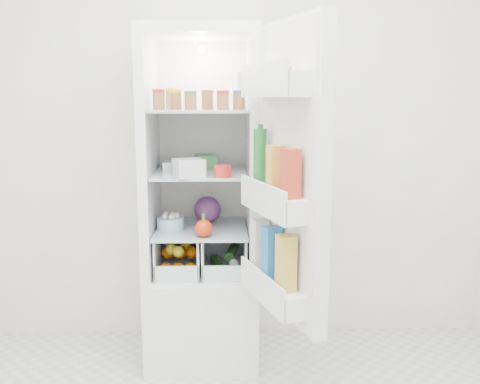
{
  "coord_description": "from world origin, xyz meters",
  "views": [
    {
      "loc": [
        -0.07,
        -1.66,
        1.45
      ],
      "look_at": [
        0.0,
        0.95,
        0.98
      ],
      "focal_mm": 40.0,
      "sensor_mm": 36.0,
      "label": 1
    }
  ],
  "objects_px": {
    "refrigerator": "(202,239)",
    "mushroom_bowl": "(171,224)",
    "red_cabbage": "(207,210)",
    "fridge_door": "(286,181)"
  },
  "relations": [
    {
      "from": "refrigerator",
      "to": "mushroom_bowl",
      "type": "relative_size",
      "value": 12.69
    },
    {
      "from": "refrigerator",
      "to": "red_cabbage",
      "type": "distance_m",
      "value": 0.17
    },
    {
      "from": "red_cabbage",
      "to": "mushroom_bowl",
      "type": "bearing_deg",
      "value": -140.04
    },
    {
      "from": "mushroom_bowl",
      "to": "fridge_door",
      "type": "height_order",
      "value": "fridge_door"
    },
    {
      "from": "mushroom_bowl",
      "to": "fridge_door",
      "type": "bearing_deg",
      "value": -42.39
    },
    {
      "from": "mushroom_bowl",
      "to": "fridge_door",
      "type": "xyz_separation_m",
      "value": [
        0.56,
        -0.51,
        0.31
      ]
    },
    {
      "from": "refrigerator",
      "to": "fridge_door",
      "type": "distance_m",
      "value": 0.85
    },
    {
      "from": "refrigerator",
      "to": "red_cabbage",
      "type": "height_order",
      "value": "refrigerator"
    },
    {
      "from": "refrigerator",
      "to": "red_cabbage",
      "type": "relative_size",
      "value": 12.03
    },
    {
      "from": "refrigerator",
      "to": "fridge_door",
      "type": "bearing_deg",
      "value": -57.75
    }
  ]
}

